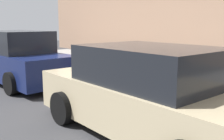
{
  "coord_description": "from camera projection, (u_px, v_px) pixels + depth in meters",
  "views": [
    {
      "loc": [
        -7.3,
        5.24,
        1.93
      ],
      "look_at": [
        -1.57,
        0.14,
        0.59
      ],
      "focal_mm": 42.6,
      "sensor_mm": 36.0,
      "label": 1
    }
  ],
  "objects": [
    {
      "name": "suitcase_black_4",
      "position": [
        133.0,
        69.0,
        8.26
      ],
      "size": [
        0.45,
        0.26,
        1.01
      ],
      "color": "black",
      "rests_on": "sidewalk_curb"
    },
    {
      "name": "suitcase_olive_5",
      "position": [
        122.0,
        71.0,
        8.63
      ],
      "size": [
        0.37,
        0.26,
        0.57
      ],
      "color": "#59601E",
      "rests_on": "sidewalk_curb"
    },
    {
      "name": "bollard_post",
      "position": [
        92.0,
        62.0,
        9.42
      ],
      "size": [
        0.15,
        0.15,
        0.89
      ],
      "primitive_type": "cylinder",
      "color": "brown",
      "rests_on": "sidewalk_curb"
    },
    {
      "name": "parked_car_beige_0",
      "position": [
        150.0,
        94.0,
        4.59
      ],
      "size": [
        4.6,
        2.2,
        1.56
      ],
      "color": "tan",
      "rests_on": "ground_plane"
    },
    {
      "name": "suitcase_teal_1",
      "position": [
        171.0,
        77.0,
        7.21
      ],
      "size": [
        0.39,
        0.24,
        0.77
      ],
      "color": "#0F606B",
      "rests_on": "sidewalk_curb"
    },
    {
      "name": "suitcase_navy_2",
      "position": [
        155.0,
        79.0,
        7.5
      ],
      "size": [
        0.37,
        0.26,
        0.58
      ],
      "color": "navy",
      "rests_on": "sidewalk_curb"
    },
    {
      "name": "suitcase_maroon_0",
      "position": [
        183.0,
        79.0,
        6.79
      ],
      "size": [
        0.38,
        0.25,
        1.09
      ],
      "color": "maroon",
      "rests_on": "sidewalk_curb"
    },
    {
      "name": "sidewalk_curb",
      "position": [
        135.0,
        70.0,
        10.76
      ],
      "size": [
        18.0,
        5.0,
        0.14
      ],
      "primitive_type": "cube",
      "color": "gray",
      "rests_on": "ground_plane"
    },
    {
      "name": "parked_car_navy_1",
      "position": [
        17.0,
        59.0,
        8.79
      ],
      "size": [
        4.81,
        2.07,
        1.7
      ],
      "color": "#141E4C",
      "rests_on": "ground_plane"
    },
    {
      "name": "fire_hydrant",
      "position": [
        103.0,
        64.0,
        9.18
      ],
      "size": [
        0.39,
        0.21,
        0.8
      ],
      "color": "#D89E0C",
      "rests_on": "sidewalk_curb"
    },
    {
      "name": "ground_plane",
      "position": [
        85.0,
        80.0,
        9.14
      ],
      "size": [
        40.0,
        40.0,
        0.0
      ],
      "primitive_type": "plane",
      "color": "#333335"
    },
    {
      "name": "suitcase_red_3",
      "position": [
        143.0,
        73.0,
        7.84
      ],
      "size": [
        0.43,
        0.19,
        0.96
      ],
      "color": "red",
      "rests_on": "sidewalk_curb"
    }
  ]
}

